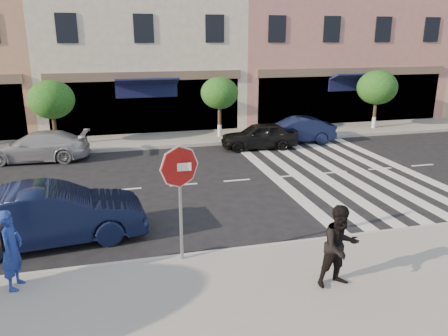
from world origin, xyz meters
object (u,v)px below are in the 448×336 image
Objects in this scene: photographer at (12,249)px; walker at (340,246)px; car_far_right at (296,130)px; car_far_left at (37,146)px; car_far_mid at (259,136)px; stop_sign at (180,179)px; car_near_mid at (52,215)px.

photographer is 6.65m from walker.
walker is 13.44m from car_far_right.
car_far_left is 1.19× the size of car_far_mid.
car_far_right is at bearing 56.98° from stop_sign.
car_far_left is at bearing -87.59° from car_far_mid.
car_near_mid is 11.60m from car_far_mid.
photographer is 0.40× the size of car_far_left.
car_far_mid is at bearing -51.31° from car_near_mid.
car_far_right is (12.02, 0.40, 0.01)m from car_far_left.
car_far_mid is (2.33, 11.96, -0.41)m from walker.
photographer is 0.37× the size of car_near_mid.
car_near_mid is (0.49, 2.30, -0.24)m from photographer.
walker is at bearing -91.84° from photographer.
stop_sign reaches higher than photographer.
car_near_mid is 1.08× the size of car_far_left.
stop_sign is 11.43m from car_far_left.
stop_sign is 3.84m from car_near_mid.
car_near_mid is 8.54m from car_far_left.
car_far_mid is 0.94× the size of car_far_right.
car_far_left is (-1.56, 8.40, -0.14)m from car_near_mid.
walker is (6.46, -1.56, 0.03)m from photographer.
walker is at bearing 37.24° from car_far_left.
walker is 0.46× the size of car_far_right.
car_near_mid is at bearing -43.57° from car_far_right.
walker reaches higher than car_near_mid.
walker is 14.40m from car_far_left.
car_far_left is at bearing -81.74° from car_far_right.
photographer is at bearing 162.35° from car_near_mid.
stop_sign reaches higher than car_far_mid.
stop_sign is 11.47m from car_far_mid.
walker reaches higher than photographer.
walker reaches higher than car_far_mid.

